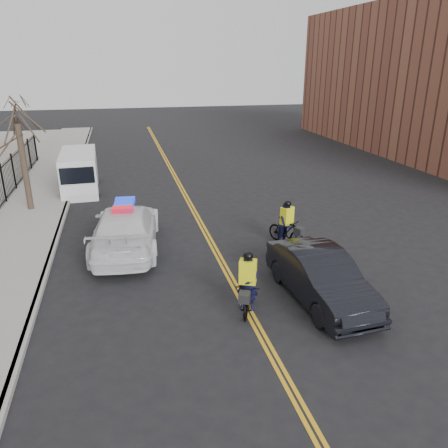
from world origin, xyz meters
TOP-DOWN VIEW (x-y plane):
  - ground at (0.00, 0.00)m, footprint 120.00×120.00m
  - center_line_left at (-0.08, 8.00)m, footprint 0.10×60.00m
  - center_line_right at (0.08, 8.00)m, footprint 0.10×60.00m
  - sidewalk at (-7.50, 8.00)m, footprint 3.00×60.00m
  - curb at (-6.00, 8.00)m, footprint 0.20×60.00m
  - street_tree at (-7.60, 10.00)m, footprint 3.20×3.20m
  - police_cruiser at (-3.25, 4.39)m, footprint 2.97×6.05m
  - dark_sedan at (2.26, -0.87)m, footprint 1.92×4.73m
  - cargo_van at (-5.49, 13.24)m, footprint 2.10×5.11m
  - cyclist_near at (-0.00, -0.89)m, footprint 1.34×1.96m
  - cyclist_far at (2.84, 3.39)m, footprint 1.28×1.80m

SIDE VIEW (x-z plane):
  - ground at x=0.00m, z-range 0.00..0.00m
  - center_line_left at x=-0.08m, z-range 0.00..0.01m
  - center_line_right at x=0.08m, z-range 0.00..0.01m
  - sidewalk at x=-7.50m, z-range 0.00..0.15m
  - curb at x=-6.00m, z-range 0.00..0.15m
  - cyclist_near at x=0.00m, z-range -0.28..1.54m
  - cyclist_far at x=2.84m, z-range -0.19..1.61m
  - dark_sedan at x=2.26m, z-range 0.00..1.53m
  - police_cruiser at x=-3.25m, z-range -0.07..1.78m
  - cargo_van at x=-5.49m, z-range -0.02..2.09m
  - street_tree at x=-7.60m, z-range 1.13..5.93m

